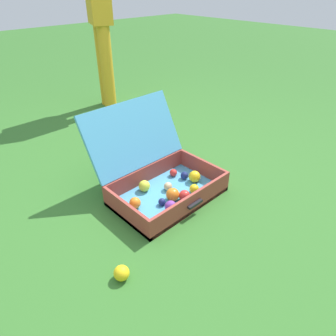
# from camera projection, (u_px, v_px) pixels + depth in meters

# --- Properties ---
(ground_plane) EXTENTS (16.00, 16.00, 0.00)m
(ground_plane) POSITION_uv_depth(u_px,v_px,m) (173.00, 192.00, 1.97)
(ground_plane) COLOR #336B28
(open_suitcase) EXTENTS (0.67, 0.66, 0.52)m
(open_suitcase) POSITION_uv_depth(u_px,v_px,m) (159.00, 176.00, 1.91)
(open_suitcase) COLOR #4799C6
(open_suitcase) RESTS_ON ground
(stray_ball_on_grass) EXTENTS (0.07, 0.07, 0.07)m
(stray_ball_on_grass) POSITION_uv_depth(u_px,v_px,m) (122.00, 273.00, 1.39)
(stray_ball_on_grass) COLOR yellow
(stray_ball_on_grass) RESTS_ON ground
(bystander_person) EXTENTS (0.29, 0.36, 1.58)m
(bystander_person) POSITION_uv_depth(u_px,v_px,m) (99.00, 11.00, 2.79)
(bystander_person) COLOR gold
(bystander_person) RESTS_ON ground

